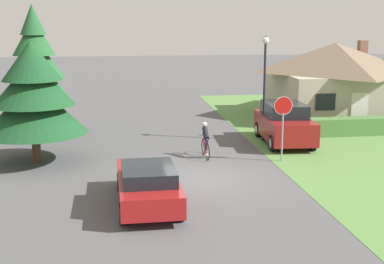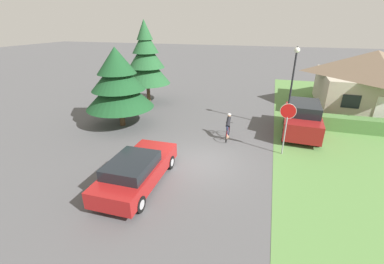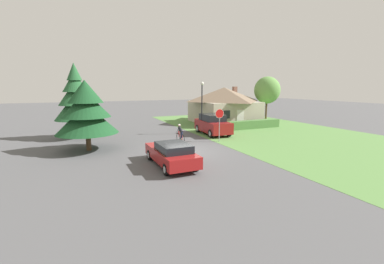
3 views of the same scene
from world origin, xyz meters
The scene contains 12 objects.
ground_plane centered at (0.00, 0.00, 0.00)m, with size 140.00×140.00×0.00m, color #515154.
grass_verge_right centered at (11.44, 4.00, 0.01)m, with size 16.00×36.00×0.01m, color #568442.
cottage_house centered at (10.22, 12.03, 2.34)m, with size 7.65×8.62×4.60m.
hedge_row centered at (9.43, 6.62, 0.45)m, with size 9.41×0.90×0.91m, color #4C7A3D.
sedan_left_lane centered at (-2.06, -2.61, 0.71)m, with size 1.96×4.68×1.39m.
cyclist centered at (0.79, 3.22, 0.72)m, with size 0.44×1.70×1.51m.
parked_suv_right centered at (4.98, 5.32, 0.97)m, with size 2.28×4.67×1.95m.
stop_sign centered at (3.86, 2.11, 1.97)m, with size 0.77×0.08×2.75m.
street_lamp centered at (4.14, 6.01, 3.46)m, with size 0.34×0.34×5.13m.
conifer_tall_near centered at (-6.34, 3.34, 2.89)m, with size 4.32×4.32×5.06m.
conifer_tall_far centered at (-6.97, 8.69, 3.59)m, with size 3.76×3.76×6.64m.
deciduous_tree_right centered at (16.56, 11.40, 4.12)m, with size 3.43×3.43×5.93m.
Camera 3 is at (-6.87, -16.37, 4.56)m, focal length 24.00 mm.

